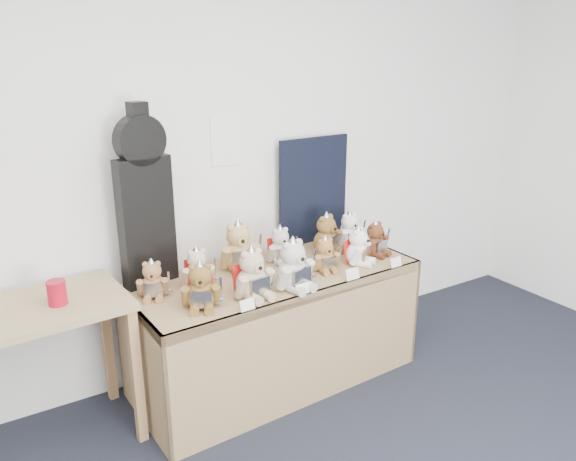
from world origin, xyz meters
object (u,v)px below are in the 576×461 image
teddy_back_right (327,236)px  teddy_front_far_right (358,248)px  guitar_case (145,199)px  teddy_back_end (350,231)px  teddy_back_centre_right (281,247)px  red_cup (57,293)px  teddy_front_end (376,240)px  teddy_front_right (325,256)px  teddy_back_centre_left (239,248)px  teddy_back_far_left (153,281)px  display_table (282,300)px  teddy_front_centre (294,267)px  teddy_front_far_left (201,288)px  side_table (26,332)px  teddy_back_left (197,269)px  teddy_front_left (253,276)px

teddy_back_right → teddy_front_far_right: bearing=-96.3°
guitar_case → teddy_back_end: size_ratio=3.85×
teddy_back_centre_right → teddy_back_right: teddy_back_right is taller
red_cup → teddy_front_end: 1.94m
red_cup → guitar_case: bearing=21.7°
teddy_front_right → teddy_back_centre_left: size_ratio=0.70×
teddy_back_far_left → teddy_back_right: bearing=23.8°
display_table → red_cup: bearing=172.8°
teddy_front_end → teddy_back_right: bearing=127.1°
guitar_case → teddy_front_centre: guitar_case is taller
guitar_case → teddy_front_far_left: 0.61m
red_cup → side_table: bearing=166.9°
teddy_front_far_left → teddy_back_left: (0.09, 0.27, -0.01)m
teddy_back_centre_left → teddy_back_right: size_ratio=1.14×
teddy_front_far_right → teddy_back_centre_right: teddy_front_far_right is taller
red_cup → teddy_front_centre: size_ratio=0.38×
teddy_front_centre → teddy_back_left: teddy_front_centre is taller
red_cup → teddy_back_centre_left: (1.07, 0.13, -0.02)m
guitar_case → teddy_back_centre_right: guitar_case is taller
teddy_front_centre → teddy_front_left: bearing=164.3°
red_cup → teddy_back_centre_right: 1.35m
guitar_case → teddy_front_left: guitar_case is taller
teddy_front_right → teddy_back_end: 0.48m
teddy_front_far_left → teddy_back_centre_right: teddy_front_far_left is taller
guitar_case → red_cup: bearing=-169.4°
guitar_case → teddy_front_centre: (0.66, -0.50, -0.37)m
red_cup → teddy_back_right: (1.69, 0.08, -0.03)m
teddy_back_far_left → teddy_front_end: bearing=15.3°
teddy_front_far_right → teddy_back_left: teddy_front_far_right is taller
teddy_front_far_left → teddy_back_centre_right: (0.69, 0.34, -0.01)m
guitar_case → teddy_front_end: (1.40, -0.34, -0.40)m
teddy_front_far_right → teddy_back_left: (-0.99, 0.21, -0.00)m
teddy_front_far_right → teddy_back_right: teddy_back_right is taller
guitar_case → teddy_front_far_right: (1.20, -0.40, -0.40)m
teddy_front_end → teddy_front_left: bearing=175.1°
red_cup → teddy_front_end: teddy_front_end is taller
teddy_back_right → teddy_back_end: teddy_back_right is taller
teddy_back_centre_left → teddy_back_far_left: size_ratio=1.43×
teddy_back_centre_left → teddy_front_far_right: bearing=-18.5°
teddy_front_end → teddy_back_far_left: size_ratio=1.07×
teddy_front_right → teddy_back_far_left: same height
teddy_front_centre → red_cup: bearing=155.6°
teddy_front_far_right → teddy_back_far_left: size_ratio=1.12×
display_table → teddy_back_end: teddy_back_end is taller
teddy_front_left → teddy_front_centre: bearing=-13.2°
teddy_back_centre_right → teddy_front_centre: bearing=-105.4°
side_table → teddy_back_end: size_ratio=3.81×
teddy_front_left → teddy_front_right: teddy_front_left is taller
side_table → teddy_front_right: bearing=-10.8°
red_cup → teddy_back_centre_right: size_ratio=0.48×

